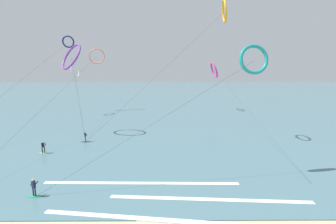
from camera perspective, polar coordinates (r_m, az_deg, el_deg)
name	(u,v)px	position (r m, az deg, el deg)	size (l,w,h in m)	color
sea_water	(167,93)	(116.54, -0.26, 4.66)	(400.00, 200.00, 0.08)	#476B75
surfer_emerald	(34,189)	(25.15, -29.92, -15.96)	(1.40, 0.67, 1.70)	#199351
surfer_charcoal	(85,137)	(39.41, -19.54, -5.87)	(1.40, 0.67, 1.70)	black
surfer_lime	(43,148)	(36.53, -28.18, -7.77)	(1.40, 0.69, 1.70)	#8CC62D
kite_amber	(224,11)	(39.41, 13.56, 22.82)	(22.28, 3.60, 21.94)	orange
kite_ivory	(75,71)	(63.10, -21.71, 9.37)	(10.48, 25.07, 13.04)	silver
kite_navy	(68,42)	(70.00, -23.26, 15.46)	(3.25, 44.10, 20.40)	navy
kite_magenta	(214,70)	(66.93, 11.22, 10.03)	(2.50, 46.70, 13.55)	#CC288E
kite_teal	(253,60)	(26.30, 20.16, 11.92)	(22.63, 5.89, 14.02)	teal
kite_coral	(97,56)	(68.84, -17.05, 12.89)	(4.38, 50.46, 17.26)	#EA7260
kite_violet	(71,57)	(44.25, -22.56, 12.36)	(6.25, 8.17, 15.88)	purple
wave_crest_near	(159,220)	(19.62, -2.22, -24.90)	(18.47, 0.50, 0.12)	white
wave_crest_mid	(210,200)	(22.27, 10.22, -20.39)	(17.80, 0.50, 0.12)	white
wave_crest_far	(141,184)	(24.74, -6.57, -16.98)	(19.63, 0.50, 0.12)	white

